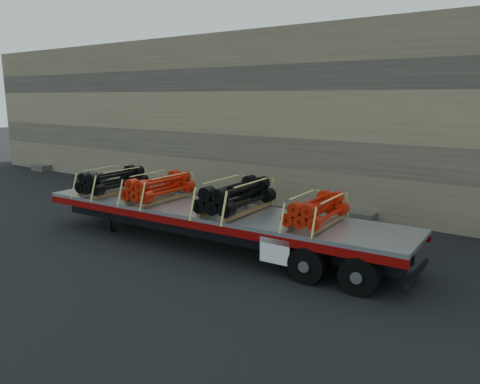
{
  "coord_description": "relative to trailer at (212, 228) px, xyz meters",
  "views": [
    {
      "loc": [
        8.06,
        -10.86,
        4.38
      ],
      "look_at": [
        -0.27,
        0.63,
        1.48
      ],
      "focal_mm": 35.0,
      "sensor_mm": 36.0,
      "label": 1
    }
  ],
  "objects": [
    {
      "name": "rock_wall",
      "position": [
        0.42,
        7.09,
        2.91
      ],
      "size": [
        44.0,
        3.0,
        7.0
      ],
      "primitive_type": "cube",
      "color": "#7A6B54",
      "rests_on": "ground"
    },
    {
      "name": "bundle_front",
      "position": [
        -4.09,
        -0.23,
        0.99
      ],
      "size": [
        1.24,
        2.3,
        0.79
      ],
      "primitive_type": null,
      "rotation": [
        0.0,
        0.0,
        0.06
      ],
      "color": "black",
      "rests_on": "trailer"
    },
    {
      "name": "bundle_midfront",
      "position": [
        -2.01,
        -0.11,
        0.98
      ],
      "size": [
        1.23,
        2.28,
        0.79
      ],
      "primitive_type": null,
      "rotation": [
        0.0,
        0.0,
        0.06
      ],
      "color": "red",
      "rests_on": "trailer"
    },
    {
      "name": "bundle_midrear",
      "position": [
        0.87,
        0.05,
        1.02
      ],
      "size": [
        1.35,
        2.5,
        0.86
      ],
      "primitive_type": null,
      "rotation": [
        0.0,
        0.0,
        0.06
      ],
      "color": "black",
      "rests_on": "trailer"
    },
    {
      "name": "ground",
      "position": [
        0.42,
        0.59,
        -0.59
      ],
      "size": [
        120.0,
        120.0,
        0.0
      ],
      "primitive_type": "plane",
      "color": "black",
      "rests_on": "ground"
    },
    {
      "name": "bundle_rear",
      "position": [
        3.3,
        0.18,
        0.94
      ],
      "size": [
        1.11,
        2.06,
        0.71
      ],
      "primitive_type": null,
      "rotation": [
        0.0,
        0.0,
        0.06
      ],
      "color": "red",
      "rests_on": "trailer"
    },
    {
      "name": "trailer",
      "position": [
        0.0,
        0.0,
        0.0
      ],
      "size": [
        11.88,
        2.91,
        1.18
      ],
      "primitive_type": null,
      "rotation": [
        0.0,
        0.0,
        0.06
      ],
      "color": "#B2B5BA",
      "rests_on": "ground"
    }
  ]
}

